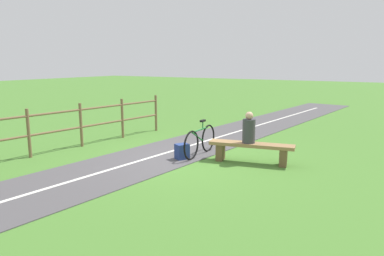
{
  "coord_description": "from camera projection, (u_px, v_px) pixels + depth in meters",
  "views": [
    {
      "loc": [
        -4.63,
        7.28,
        2.38
      ],
      "look_at": [
        -0.89,
        1.1,
        1.04
      ],
      "focal_mm": 33.24,
      "sensor_mm": 36.0,
      "label": 1
    }
  ],
  "objects": [
    {
      "name": "ground_plane",
      "position": [
        184.0,
        158.0,
        8.91
      ],
      "size": [
        80.0,
        80.0,
        0.0
      ],
      "primitive_type": "plane",
      "color": "#477A2D"
    },
    {
      "name": "paved_path",
      "position": [
        4.0,
        202.0,
        6.13
      ],
      "size": [
        6.33,
        36.02,
        0.02
      ],
      "primitive_type": "cube",
      "rotation": [
        0.0,
        0.0,
        -0.11
      ],
      "color": "#4C494C",
      "rests_on": "ground_plane"
    },
    {
      "name": "path_centre_line",
      "position": [
        4.0,
        201.0,
        6.13
      ],
      "size": [
        3.74,
        31.8,
        0.0
      ],
      "primitive_type": "cube",
      "rotation": [
        0.0,
        0.0,
        -0.11
      ],
      "color": "silver",
      "rests_on": "paved_path"
    },
    {
      "name": "bench",
      "position": [
        251.0,
        149.0,
        8.47
      ],
      "size": [
        2.05,
        0.77,
        0.48
      ],
      "rotation": [
        0.0,
        0.0,
        0.2
      ],
      "color": "#937047",
      "rests_on": "ground_plane"
    },
    {
      "name": "person_seated",
      "position": [
        249.0,
        129.0,
        8.4
      ],
      "size": [
        0.35,
        0.35,
        0.75
      ],
      "rotation": [
        0.0,
        0.0,
        0.2
      ],
      "color": "#38383D",
      "rests_on": "bench"
    },
    {
      "name": "bicycle",
      "position": [
        200.0,
        141.0,
        9.11
      ],
      "size": [
        0.12,
        1.69,
        0.91
      ],
      "rotation": [
        0.0,
        0.0,
        1.62
      ],
      "color": "black",
      "rests_on": "ground_plane"
    },
    {
      "name": "backpack",
      "position": [
        182.0,
        152.0,
        8.78
      ],
      "size": [
        0.38,
        0.39,
        0.39
      ],
      "rotation": [
        0.0,
        0.0,
        4.24
      ],
      "color": "navy",
      "rests_on": "ground_plane"
    },
    {
      "name": "fence_roadside",
      "position": [
        28.0,
        129.0,
        8.87
      ],
      "size": [
        1.21,
        9.15,
        1.24
      ],
      "rotation": [
        0.0,
        0.0,
        1.45
      ],
      "color": "brown",
      "rests_on": "ground_plane"
    }
  ]
}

